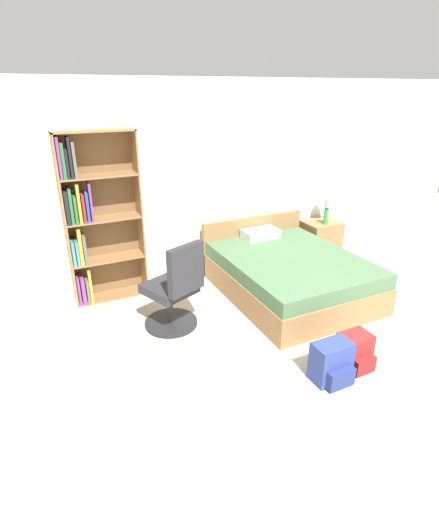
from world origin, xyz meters
name	(u,v)px	position (x,y,z in m)	size (l,w,h in m)	color
ground_plane	(391,413)	(0.00, 0.00, 0.00)	(14.00, 14.00, 0.00)	#BCB29E
wall_back	(221,180)	(0.00, 3.23, 1.30)	(9.00, 0.06, 2.60)	silver
bookshelf	(93,220)	(-1.77, 3.03, 1.03)	(0.89, 0.29, 2.05)	olive
bed	(287,272)	(0.44, 2.16, 0.27)	(1.58, 2.00, 0.77)	olive
office_chair	(175,292)	(-1.16, 1.97, 0.45)	(0.63, 0.69, 1.03)	#232326
nightstand	(320,239)	(1.58, 2.93, 0.29)	(0.54, 0.48, 0.57)	olive
table_lamp	(327,194)	(1.65, 2.95, 0.99)	(0.21, 0.21, 0.55)	tan
water_bottle	(326,216)	(1.55, 2.81, 0.69)	(0.08, 0.08, 0.25)	#3F8C4C
backpack_red	(355,352)	(0.14, 0.60, 0.16)	(0.30, 0.29, 0.34)	maroon
backpack_blue	(332,363)	(-0.18, 0.54, 0.18)	(0.35, 0.29, 0.38)	navy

